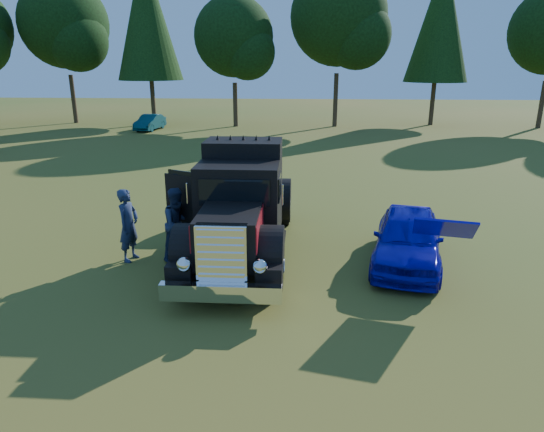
{
  "coord_description": "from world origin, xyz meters",
  "views": [
    {
      "loc": [
        1.47,
        -9.87,
        5.02
      ],
      "look_at": [
        0.75,
        1.35,
        1.43
      ],
      "focal_mm": 32.0,
      "sensor_mm": 36.0,
      "label": 1
    }
  ],
  "objects_px": {
    "spectator_near": "(129,225)",
    "distant_teal_car": "(150,122)",
    "spectator_far": "(178,224)",
    "hotrod_coupe": "(408,238)",
    "diamond_t_truck": "(240,210)"
  },
  "relations": [
    {
      "from": "hotrod_coupe",
      "to": "spectator_far",
      "type": "distance_m",
      "value": 5.95
    },
    {
      "from": "spectator_near",
      "to": "spectator_far",
      "type": "bearing_deg",
      "value": -69.98
    },
    {
      "from": "diamond_t_truck",
      "to": "distant_teal_car",
      "type": "height_order",
      "value": "diamond_t_truck"
    },
    {
      "from": "distant_teal_car",
      "to": "hotrod_coupe",
      "type": "bearing_deg",
      "value": -53.33
    },
    {
      "from": "hotrod_coupe",
      "to": "distant_teal_car",
      "type": "height_order",
      "value": "hotrod_coupe"
    },
    {
      "from": "diamond_t_truck",
      "to": "distant_teal_car",
      "type": "xyz_separation_m",
      "value": [
        -10.09,
        24.57,
        -0.7
      ]
    },
    {
      "from": "diamond_t_truck",
      "to": "hotrod_coupe",
      "type": "relative_size",
      "value": 1.6
    },
    {
      "from": "diamond_t_truck",
      "to": "spectator_near",
      "type": "height_order",
      "value": "diamond_t_truck"
    },
    {
      "from": "spectator_far",
      "to": "spectator_near",
      "type": "bearing_deg",
      "value": 139.1
    },
    {
      "from": "spectator_near",
      "to": "distant_teal_car",
      "type": "height_order",
      "value": "spectator_near"
    },
    {
      "from": "spectator_near",
      "to": "spectator_far",
      "type": "height_order",
      "value": "spectator_far"
    },
    {
      "from": "spectator_near",
      "to": "spectator_far",
      "type": "xyz_separation_m",
      "value": [
        1.28,
        0.15,
        0.01
      ]
    },
    {
      "from": "spectator_near",
      "to": "distant_teal_car",
      "type": "relative_size",
      "value": 0.54
    },
    {
      "from": "distant_teal_car",
      "to": "spectator_far",
      "type": "bearing_deg",
      "value": -64.66
    },
    {
      "from": "diamond_t_truck",
      "to": "spectator_near",
      "type": "bearing_deg",
      "value": -170.5
    }
  ]
}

